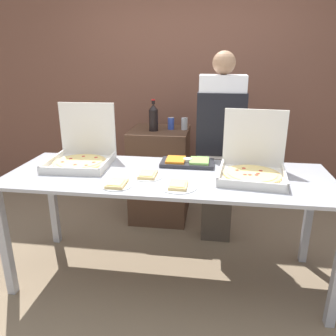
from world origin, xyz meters
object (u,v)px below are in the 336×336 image
Objects in this scene: pizza_box_far_right at (252,165)px; paper_plate_front_right at (148,175)px; veggie_tray at (187,162)px; soda_bottle at (153,117)px; paper_plate_front_left at (117,184)px; soda_can_silver at (184,124)px; pizza_box_near_right at (82,154)px; paper_plate_front_center at (178,186)px; person_server_vest at (220,140)px; soda_can_colored at (171,123)px.

paper_plate_front_right is at bearing -164.58° from pizza_box_far_right.
veggie_tray is 1.33× the size of soda_bottle.
paper_plate_front_left is 1.72× the size of soda_can_silver.
paper_plate_front_center is (0.83, -0.40, -0.07)m from pizza_box_near_right.
soda_can_silver is (-0.59, 1.03, 0.09)m from pizza_box_far_right.
pizza_box_near_right is 4.09× the size of soda_can_silver.
paper_plate_front_left is at bearing -130.11° from paper_plate_front_right.
soda_bottle is at bearing -24.38° from person_server_vest.
veggie_tray is (0.85, 0.08, -0.06)m from pizza_box_near_right.
pizza_box_far_right is at bearing -45.82° from soda_bottle.
soda_can_silver is at bearing 82.36° from paper_plate_front_right.
paper_plate_front_right is (-0.75, -0.13, -0.07)m from pizza_box_far_right.
soda_can_colored is (0.19, 1.35, 0.16)m from paper_plate_front_left.
soda_can_colored is at bearing 82.10° from paper_plate_front_left.
soda_can_colored is (-0.14, -0.01, 0.00)m from soda_can_silver.
person_server_vest is at bearing 22.48° from pizza_box_near_right.
soda_can_silver reaches higher than paper_plate_front_left.
paper_plate_front_right is 0.71× the size of soda_bottle.
pizza_box_near_right is 1.20× the size of veggie_tray.
pizza_box_near_right is at bearing 154.20° from paper_plate_front_center.
pizza_box_far_right is 1.30m from soda_bottle.
pizza_box_near_right reaches higher than veggie_tray.
soda_bottle is 0.75m from person_server_vest.
pizza_box_near_right is 1.59× the size of soda_bottle.
paper_plate_front_left is at bearing -154.42° from pizza_box_far_right.
paper_plate_front_left and paper_plate_front_right have the same top height.
soda_can_silver is at bearing 125.82° from pizza_box_far_right.
pizza_box_near_right is 0.61m from paper_plate_front_left.
soda_can_colored is (0.17, 0.10, -0.08)m from soda_bottle.
veggie_tray is at bearing -60.78° from soda_bottle.
paper_plate_front_right is (0.59, -0.23, -0.07)m from pizza_box_near_right.
soda_bottle is at bearing 98.12° from paper_plate_front_right.
paper_plate_front_left is at bearing -48.71° from pizza_box_near_right.
paper_plate_front_center is 1.34m from soda_can_silver.
pizza_box_far_right is at bearing -60.03° from soda_can_silver.
paper_plate_front_left is (-0.92, -0.33, -0.07)m from pizza_box_far_right.
paper_plate_front_right is at bearing -23.91° from pizza_box_near_right.
soda_bottle is at bearing 59.36° from pizza_box_near_right.
pizza_box_near_right is at bearing 158.59° from paper_plate_front_right.
paper_plate_front_left is 0.12× the size of person_server_vest.
pizza_box_near_right is at bearing 24.98° from person_server_vest.
veggie_tray is 0.87m from soda_bottle.
pizza_box_near_right is 2.26× the size of paper_plate_front_right.
paper_plate_front_left is at bearing -97.90° from soda_can_colored.
paper_plate_front_right is at bearing -90.79° from soda_can_colored.
pizza_box_near_right is 4.09× the size of soda_can_colored.
pizza_box_far_right is 2.45× the size of paper_plate_front_left.
veggie_tray is at bearing 59.13° from person_server_vest.
pizza_box_near_right is 1.22m from person_server_vest.
paper_plate_front_center is 1.30m from soda_bottle.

